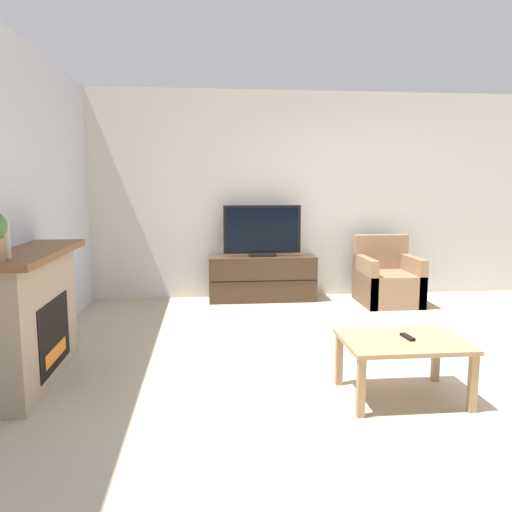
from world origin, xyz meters
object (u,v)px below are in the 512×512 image
object	(u,v)px
tv	(262,232)
remote	(407,337)
mantel_vase_left	(4,239)
armchair	(387,281)
coffee_table	(403,347)
fireplace	(31,315)
tv_stand	(262,278)

from	to	relation	value
tv	remote	distance (m)	3.18
mantel_vase_left	armchair	world-z (taller)	mantel_vase_left
mantel_vase_left	remote	distance (m)	2.79
coffee_table	armchair	bearing A→B (deg)	71.81
armchair	tv	bearing A→B (deg)	168.80
tv	coffee_table	bearing A→B (deg)	-78.23
fireplace	mantel_vase_left	bearing A→B (deg)	-87.80
armchair	coffee_table	size ratio (longest dim) A/B	1.01
fireplace	tv	xyz separation A→B (m)	(2.04, 2.53, 0.37)
mantel_vase_left	tv_stand	size ratio (longest dim) A/B	0.19
fireplace	remote	size ratio (longest dim) A/B	9.36
tv_stand	tv	distance (m)	0.60
armchair	remote	size ratio (longest dim) A/B	5.50
fireplace	armchair	world-z (taller)	fireplace
fireplace	tv	size ratio (longest dim) A/B	1.45
coffee_table	remote	bearing A→B (deg)	20.44
tv_stand	tv	size ratio (longest dim) A/B	1.38
tv	coffee_table	world-z (taller)	tv
fireplace	remote	bearing A→B (deg)	-11.39
armchair	coffee_table	xyz separation A→B (m)	(-0.91, -2.78, 0.09)
fireplace	tv	world-z (taller)	tv
tv	armchair	xyz separation A→B (m)	(1.56, -0.31, -0.61)
tv_stand	coffee_table	xyz separation A→B (m)	(0.64, -3.09, 0.08)
armchair	fireplace	bearing A→B (deg)	-148.30
fireplace	armchair	bearing A→B (deg)	31.70
tv_stand	tv	world-z (taller)	tv
tv_stand	tv	bearing A→B (deg)	-90.00
fireplace	armchair	xyz separation A→B (m)	(3.59, 2.22, -0.24)
mantel_vase_left	tv_stand	xyz separation A→B (m)	(2.02, 2.96, -0.85)
armchair	remote	world-z (taller)	armchair
coffee_table	remote	distance (m)	0.08
mantel_vase_left	coffee_table	world-z (taller)	mantel_vase_left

